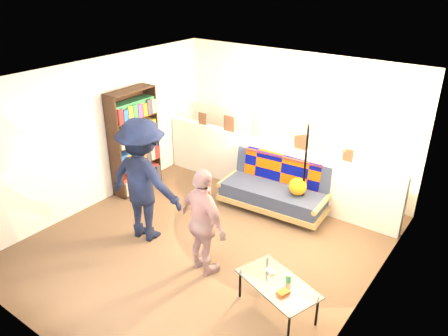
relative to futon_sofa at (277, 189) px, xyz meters
name	(u,v)px	position (x,y,z in m)	size (l,w,h in m)	color
ground	(208,242)	(-0.30, -1.46, -0.36)	(5.00, 5.00, 0.00)	brown
room_shell	(227,126)	(-0.30, -0.99, 1.32)	(4.60, 5.05, 2.45)	silver
half_wall_ledge	(272,169)	(-0.30, 0.34, 0.14)	(4.45, 0.15, 1.00)	silver
ledge_decor	(262,130)	(-0.52, 0.32, 0.82)	(2.97, 0.02, 0.45)	brown
futon_sofa	(277,189)	(0.00, 0.00, 0.00)	(1.83, 0.97, 0.76)	#A58950
bookshelf	(134,144)	(-2.38, -0.87, 0.50)	(0.30, 0.91, 1.83)	black
coffee_table	(278,285)	(1.22, -2.08, 0.02)	(1.08, 0.81, 0.50)	black
floor_lamp	(307,149)	(0.49, -0.01, 0.83)	(0.39, 0.32, 1.67)	black
person_left	(144,180)	(-1.14, -1.85, 0.56)	(1.19, 0.68, 1.84)	black
person_right	(204,223)	(0.07, -2.00, 0.38)	(0.86, 0.36, 1.47)	pink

